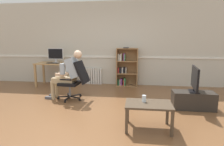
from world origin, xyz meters
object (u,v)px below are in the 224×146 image
at_px(bookshelf, 126,67).
at_px(computer_mouse, 64,63).
at_px(drinking_glass, 144,99).
at_px(person_seated, 68,74).
at_px(office_chair, 75,79).
at_px(tv_screen, 195,79).
at_px(tv_stand, 193,100).
at_px(radiator, 92,76).
at_px(coffee_table, 148,107).
at_px(keyboard, 53,63).
at_px(computer_desk, 56,66).
at_px(imac_monitor, 56,54).

bearing_deg(bookshelf, computer_mouse, -167.79).
bearing_deg(drinking_glass, person_seated, 144.37).
distance_m(office_chair, tv_screen, 2.75).
distance_m(person_seated, tv_stand, 2.97).
bearing_deg(computer_mouse, radiator, 34.24).
height_order(computer_mouse, tv_screen, tv_screen).
bearing_deg(drinking_glass, coffee_table, -40.07).
bearing_deg(keyboard, tv_screen, -20.45).
bearing_deg(radiator, keyboard, -154.37).
height_order(keyboard, office_chair, office_chair).
xyz_separation_m(computer_desk, coffee_table, (2.78, -2.63, -0.26)).
distance_m(keyboard, office_chair, 1.60).
xyz_separation_m(computer_desk, imac_monitor, (-0.02, 0.08, 0.38)).
bearing_deg(coffee_table, bookshelf, 100.41).
xyz_separation_m(keyboard, coffee_table, (2.80, -2.49, -0.38)).
bearing_deg(computer_mouse, bookshelf, 12.21).
distance_m(coffee_table, drinking_glass, 0.15).
distance_m(computer_desk, imac_monitor, 0.39).
relative_size(office_chair, drinking_glass, 8.43).
bearing_deg(person_seated, tv_screen, 88.27).
relative_size(computer_desk, radiator, 1.76).
bearing_deg(tv_screen, computer_desk, 75.90).
height_order(computer_mouse, drinking_glass, computer_mouse).
height_order(computer_desk, radiator, computer_desk).
height_order(tv_screen, coffee_table, tv_screen).
relative_size(keyboard, tv_screen, 0.49).
relative_size(computer_desk, imac_monitor, 2.35).
bearing_deg(office_chair, person_seated, -90.00).
relative_size(tv_stand, drinking_glass, 7.53).
height_order(imac_monitor, coffee_table, imac_monitor).
relative_size(imac_monitor, tv_screen, 0.67).
relative_size(office_chair, tv_screen, 1.27).
bearing_deg(radiator, tv_stand, -35.72).
xyz_separation_m(office_chair, tv_stand, (2.73, -0.29, -0.33)).
bearing_deg(person_seated, tv_stand, 88.27).
bearing_deg(keyboard, bookshelf, 10.82).
relative_size(person_seated, drinking_glass, 10.64).
distance_m(keyboard, computer_mouse, 0.36).
relative_size(radiator, office_chair, 0.70).
xyz_separation_m(office_chair, coffee_table, (1.70, -1.35, -0.14)).
bearing_deg(tv_screen, keyboard, 77.83).
height_order(keyboard, tv_screen, tv_screen).
distance_m(computer_desk, bookshelf, 2.26).
distance_m(office_chair, tv_stand, 2.77).
relative_size(office_chair, tv_stand, 1.12).
xyz_separation_m(computer_desk, radiator, (1.08, 0.39, -0.37)).
bearing_deg(computer_mouse, imac_monitor, 150.65).
xyz_separation_m(bookshelf, person_seated, (-1.35, -1.56, 0.05)).
height_order(imac_monitor, computer_mouse, imac_monitor).
xyz_separation_m(computer_desk, computer_mouse, (0.33, -0.12, 0.13)).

